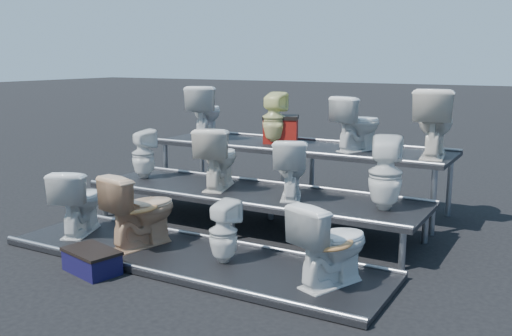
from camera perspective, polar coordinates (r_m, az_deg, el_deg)
The scene contains 18 objects.
ground at distance 7.07m, azimuth -0.34°, elevation -6.07°, with size 80.00×80.00×0.00m, color black.
tier_front at distance 6.02m, azimuth -6.57°, elevation -8.92°, with size 4.20×1.20×0.06m, color black.
tier_mid at distance 7.01m, azimuth -0.35°, elevation -4.27°, with size 4.20×1.20×0.46m, color black.
tier_back at distance 8.08m, azimuth 4.23°, elevation -0.77°, with size 4.20×1.20×0.86m, color black.
toilet_0 at distance 6.92m, azimuth -17.29°, elevation -3.16°, with size 0.43×0.75×0.77m, color silver.
toilet_1 at distance 6.28m, azimuth -11.43°, elevation -4.08°, with size 0.45×0.79×0.81m, color tan.
toilet_2 at distance 5.69m, azimuth -3.28°, elevation -6.38°, with size 0.28×0.29×0.63m, color silver.
toilet_3 at distance 5.17m, azimuth 7.53°, elevation -7.47°, with size 0.43×0.75×0.77m, color silver.
toilet_4 at distance 7.85m, azimuth -11.21°, elevation 1.39°, with size 0.30×0.31×0.67m, color silver.
toilet_5 at distance 7.13m, azimuth -3.83°, elevation 1.06°, with size 0.43×0.76×0.78m, color silver.
toilet_6 at distance 6.64m, azimuth 3.50°, elevation 0.01°, with size 0.39×0.69×0.70m, color silver.
toilet_7 at distance 6.23m, azimuth 12.81°, elevation -0.52°, with size 0.36×0.37×0.80m, color silver.
toilet_8 at distance 8.74m, azimuth -5.12°, elevation 5.61°, with size 0.45×0.79×0.80m, color silver.
toilet_9 at distance 8.13m, azimuth 1.80°, elevation 5.01°, with size 0.33×0.34×0.73m, color #EAE894.
toilet_10 at distance 7.64m, azimuth 10.13°, elevation 4.41°, with size 0.40×0.71×0.72m, color silver.
toilet_11 at distance 7.37m, azimuth 17.38°, elevation 4.35°, with size 0.48×0.83×0.85m, color silver.
red_crate at distance 8.26m, azimuth 2.50°, elevation 3.73°, with size 0.48×0.38×0.34m, color maroon.
step_stool at distance 5.88m, azimuth -16.09°, elevation -9.05°, with size 0.56×0.34×0.20m, color black.
Camera 1 is at (3.36, -5.87, 2.08)m, focal length 40.00 mm.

